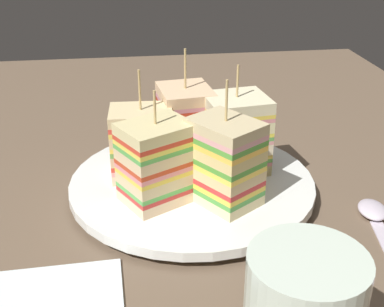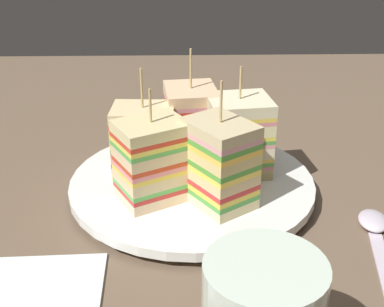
{
  "view_description": "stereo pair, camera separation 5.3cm",
  "coord_description": "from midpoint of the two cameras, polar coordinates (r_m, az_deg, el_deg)",
  "views": [
    {
      "loc": [
        -47.03,
        6.46,
        27.88
      ],
      "look_at": [
        0.0,
        0.0,
        4.75
      ],
      "focal_mm": 47.91,
      "sensor_mm": 36.0,
      "label": 1
    },
    {
      "loc": [
        -47.46,
        1.2,
        27.88
      ],
      "look_at": [
        0.0,
        0.0,
        4.75
      ],
      "focal_mm": 47.91,
      "sensor_mm": 36.0,
      "label": 2
    }
  ],
  "objects": [
    {
      "name": "sandwich_wedge_3",
      "position": [
        0.55,
        2.06,
        2.17
      ],
      "size": [
        6.56,
        7.14,
        11.64
      ],
      "rotation": [
        0.0,
        0.0,
        7.98
      ],
      "color": "#D1BD7E",
      "rests_on": "plate"
    },
    {
      "name": "spoon",
      "position": [
        0.52,
        17.18,
        -7.07
      ],
      "size": [
        14.34,
        4.66,
        1.0
      ],
      "rotation": [
        0.0,
        0.0,
        6.09
      ],
      "color": "silver",
      "rests_on": "ground_plane"
    },
    {
      "name": "ground_plane",
      "position": [
        0.55,
        -2.73,
        -5.32
      ],
      "size": [
        111.88,
        83.1,
        1.8
      ],
      "primitive_type": "cube",
      "color": "brown"
    },
    {
      "name": "plate",
      "position": [
        0.54,
        -2.78,
        -3.56
      ],
      "size": [
        25.69,
        25.69,
        1.75
      ],
      "color": "white",
      "rests_on": "ground_plane"
    },
    {
      "name": "sandwich_wedge_0",
      "position": [
        0.54,
        -8.32,
        1.11
      ],
      "size": [
        5.29,
        6.73,
        11.6
      ],
      "rotation": [
        0.0,
        0.0,
        4.66
      ],
      "color": "beige",
      "rests_on": "plate"
    },
    {
      "name": "sandwich_wedge_1",
      "position": [
        0.49,
        -7.0,
        -1.12
      ],
      "size": [
        7.47,
        8.05,
        11.26
      ],
      "rotation": [
        0.0,
        0.0,
        5.21
      ],
      "color": "beige",
      "rests_on": "plate"
    },
    {
      "name": "sandwich_wedge_4",
      "position": [
        0.57,
        -2.99,
        3.27
      ],
      "size": [
        7.05,
        6.18,
        12.6
      ],
      "rotation": [
        0.0,
        0.0,
        9.54
      ],
      "color": "beige",
      "rests_on": "plate"
    },
    {
      "name": "chip_pile",
      "position": [
        0.53,
        -1.58,
        -2.64
      ],
      "size": [
        5.75,
        6.94,
        1.38
      ],
      "color": "#DCC961",
      "rests_on": "plate"
    },
    {
      "name": "sandwich_wedge_2",
      "position": [
        0.48,
        0.5,
        -1.04
      ],
      "size": [
        8.04,
        7.62,
        12.32
      ],
      "rotation": [
        0.0,
        0.0,
        6.88
      ],
      "color": "beige",
      "rests_on": "plate"
    }
  ]
}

